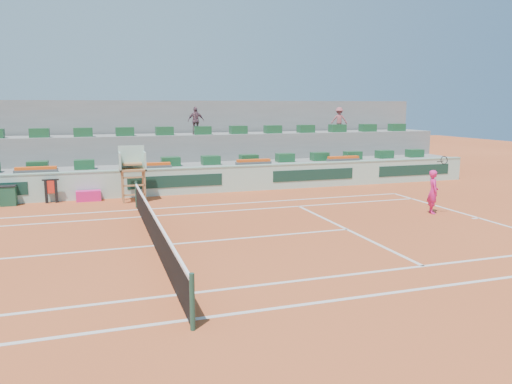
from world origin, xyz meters
TOP-DOWN VIEW (x-y plane):
  - ground at (0.00, 0.00)m, footprint 90.00×90.00m
  - seating_tier_lower at (0.00, 10.70)m, footprint 36.00×4.00m
  - seating_tier_upper at (0.00, 12.30)m, footprint 36.00×2.40m
  - stadium_back_wall at (0.00, 13.90)m, footprint 36.00×0.40m
  - player_bag at (-1.87, 8.08)m, footprint 1.03×0.46m
  - spectator_mid at (3.68, 11.75)m, footprint 0.86×0.37m
  - spectator_right at (12.14, 11.78)m, footprint 1.06×0.87m
  - court_lines at (0.00, 0.00)m, footprint 23.89×11.09m
  - tennis_net at (0.00, 0.00)m, footprint 0.10×11.97m
  - advertising_hoarding at (0.02, 8.50)m, footprint 36.00×0.34m
  - umpire_chair at (0.00, 7.50)m, footprint 1.10×0.90m
  - seat_row_lower at (0.00, 9.80)m, footprint 32.90×0.60m
  - seat_row_upper at (0.00, 11.70)m, footprint 32.90×0.60m
  - flower_planters at (-1.50, 9.00)m, footprint 26.80×0.36m
  - drink_cooler_a at (-5.04, 8.07)m, footprint 0.65×0.56m
  - towel_rack at (-3.38, 8.11)m, footprint 0.68×0.11m
  - tennis_player at (10.78, 1.28)m, footprint 0.61×0.92m

SIDE VIEW (x-z plane):
  - ground at x=0.00m, z-range 0.00..0.00m
  - court_lines at x=0.00m, z-range 0.00..0.01m
  - player_bag at x=-1.87m, z-range 0.00..0.46m
  - drink_cooler_a at x=-5.04m, z-range 0.00..0.84m
  - tennis_net at x=0.00m, z-range -0.02..1.08m
  - seating_tier_lower at x=0.00m, z-range 0.00..1.20m
  - towel_rack at x=-3.38m, z-range 0.09..1.12m
  - advertising_hoarding at x=0.02m, z-range 0.00..1.26m
  - tennis_player at x=10.78m, z-range -0.29..1.99m
  - seating_tier_upper at x=0.00m, z-range 0.00..2.60m
  - flower_planters at x=-1.50m, z-range 1.19..1.47m
  - seat_row_lower at x=0.00m, z-range 1.20..1.64m
  - umpire_chair at x=0.00m, z-range 0.34..2.74m
  - stadium_back_wall at x=0.00m, z-range 0.00..4.40m
  - seat_row_upper at x=0.00m, z-range 2.60..3.04m
  - spectator_right at x=12.14m, z-range 2.60..4.03m
  - spectator_mid at x=3.68m, z-range 2.60..4.06m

